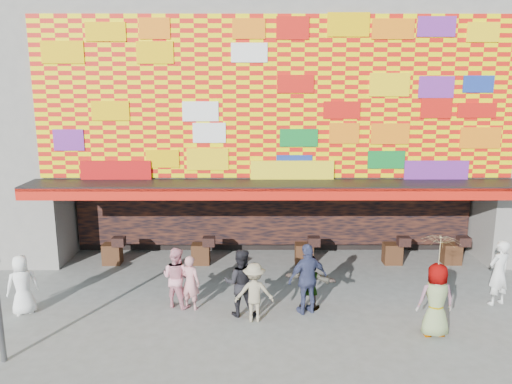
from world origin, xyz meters
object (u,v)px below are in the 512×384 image
Objects in this scene: ped_b at (190,282)px; ped_c at (241,282)px; ped_f at (309,282)px; ped_i at (176,277)px; ped_h at (499,273)px; ped_e at (308,279)px; parasol at (440,252)px; ped_d at (254,292)px; ped_a at (22,285)px; ped_g at (436,300)px.

ped_c is at bearing -173.44° from ped_b.
ped_f is 3.62m from ped_i.
ped_f is 5.23m from ped_h.
ped_f is (3.21, 0.02, 0.00)m from ped_b.
ped_i is at bearing -29.43° from ped_e.
ped_h is 8.83m from ped_i.
parasol is at bearing -170.01° from ped_i.
ped_h is (6.70, 0.97, 0.14)m from ped_d.
ped_e is 5.32m from ped_h.
parasol is (10.48, -1.20, 1.30)m from ped_a.
ped_g is 1.09× the size of ped_i.
ped_e reaches higher than ped_c.
ped_b is 0.83× the size of ped_c.
ped_g is at bearing 166.78° from ped_d.
ped_i reaches higher than ped_d.
ped_d is at bearing -14.15° from ped_h.
ped_g is at bearing 171.23° from ped_f.
ped_c reaches higher than ped_f.
ped_f is at bearing -157.05° from ped_d.
ped_c is 1.08× the size of ped_i.
ped_b is 0.90× the size of ped_i.
ped_g reaches higher than ped_d.
parasol is at bearing 171.23° from ped_f.
ped_f is (1.84, 0.39, -0.15)m from ped_c.
ped_e is 3.20m from ped_g.
ped_a is 0.88× the size of ped_h.
ped_b is 0.82× the size of ped_h.
ped_e is 0.35m from ped_f.
ped_f is at bearing -167.03° from ped_c.
ped_f is at bearing -157.96° from ped_b.
ped_e is 1.27× the size of ped_f.
ped_d is at bearing -4.93° from ped_e.
ped_e is at bearing 157.51° from parasol.
ped_e is 1.15× the size of ped_i.
ped_d is 0.87× the size of parasol.
ped_b is 0.45m from ped_i.
ped_a reaches higher than ped_f.
ped_a is at bearing 0.09° from ped_c.
parasol is at bearing -172.05° from ped_b.
ped_c reaches higher than ped_b.
ped_i reaches higher than ped_b.
ped_c is at bearing -16.41° from ped_g.
ped_d is at bearing 44.90° from ped_f.
ped_g reaches higher than ped_i.
ped_d is at bearing -178.09° from ped_i.
ped_h is (2.34, 1.74, 0.01)m from ped_g.
ped_i is at bearing -21.75° from ped_h.
ped_b is at bearing -178.55° from ped_i.
ped_e is at bearing -25.67° from ped_g.
ped_f is at bearing -158.07° from ped_i.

